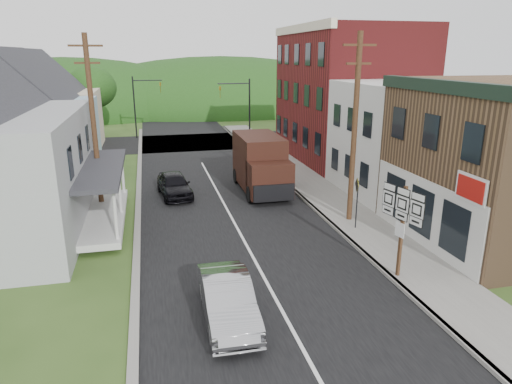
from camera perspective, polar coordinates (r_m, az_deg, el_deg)
ground at (r=18.45m, az=-0.03°, el=-8.84°), size 120.00×120.00×0.00m
road at (r=27.65m, az=-4.81°, el=-0.05°), size 9.00×90.00×0.02m
cross_road at (r=44.09m, az=-8.19°, el=6.19°), size 60.00×9.00×0.02m
sidewalk_right at (r=27.25m, az=8.20°, el=-0.26°), size 2.80×55.00×0.15m
curb_right at (r=26.80m, az=5.51°, el=-0.45°), size 0.20×55.00×0.15m
curb_left at (r=25.47m, az=-14.52°, el=-1.89°), size 0.30×55.00×0.12m
storefront_tan at (r=22.61m, az=29.12°, el=3.22°), size 8.00×8.00×7.00m
storefront_white at (r=28.51m, az=19.06°, el=6.32°), size 8.00×7.00×6.50m
storefront_red at (r=36.60m, az=11.37°, el=11.80°), size 8.00×12.00×10.00m
house_blue at (r=34.23m, az=-25.58°, el=7.97°), size 7.14×8.16×7.28m
house_cream at (r=43.10m, az=-23.88°, el=9.67°), size 7.14×8.16×7.28m
utility_pole_right at (r=22.09m, az=12.22°, el=7.75°), size 1.60×0.26×9.00m
utility_pole_left at (r=24.56m, az=-19.65°, el=8.04°), size 1.60×0.26×9.00m
traffic_signal_right at (r=40.74m, az=-1.79°, el=10.83°), size 2.87×0.20×6.00m
traffic_signal_left at (r=46.88m, az=-14.14°, el=11.12°), size 2.87×0.20×6.00m
tree_left_d at (r=48.57m, az=-19.89°, el=12.16°), size 4.80×4.80×6.94m
forested_ridge at (r=71.74m, az=-10.36°, el=10.13°), size 90.00×30.00×16.00m
silver_sedan at (r=14.53m, az=-3.56°, el=-13.33°), size 1.55×4.28×1.40m
dark_sedan at (r=27.02m, az=-10.17°, el=0.89°), size 2.11×4.28×1.40m
delivery_van at (r=27.39m, az=0.60°, el=3.52°), size 2.53×6.01×3.35m
route_sign_cluster at (r=17.07m, az=17.77°, el=-3.22°), size 0.52×1.92×3.43m
warning_sign at (r=21.60m, az=12.50°, el=-0.50°), size 0.17×0.66×2.45m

